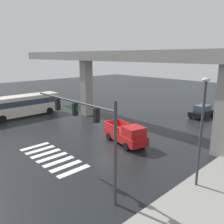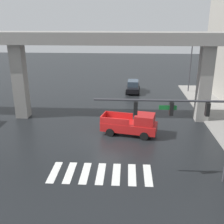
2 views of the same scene
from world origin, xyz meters
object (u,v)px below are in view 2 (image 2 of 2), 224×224
pickup_truck (132,125)px  street_lamp_far_north (191,61)px  sedan_black (133,86)px  street_lamp_mid_block (210,75)px  traffic_signal_mast (189,117)px

pickup_truck → street_lamp_far_north: street_lamp_far_north is taller
sedan_black → street_lamp_mid_block: 12.69m
street_lamp_mid_block → traffic_signal_mast: bearing=-110.5°
pickup_truck → street_lamp_far_north: (8.36, 15.58, 3.57)m
street_lamp_far_north → traffic_signal_mast: bearing=-102.3°
traffic_signal_mast → street_lamp_mid_block: 14.26m
traffic_signal_mast → sedan_black: bearing=97.8°
sedan_black → street_lamp_far_north: 8.89m
pickup_truck → traffic_signal_mast: bearing=-65.4°
street_lamp_mid_block → street_lamp_far_north: bearing=90.0°
pickup_truck → street_lamp_far_north: 18.04m
traffic_signal_mast → street_lamp_far_north: bearing=77.7°
sedan_black → street_lamp_mid_block: street_lamp_mid_block is taller
sedan_black → street_lamp_mid_block: (8.06, -9.08, 3.70)m
traffic_signal_mast → street_lamp_far_north: (5.00, 22.93, -0.01)m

